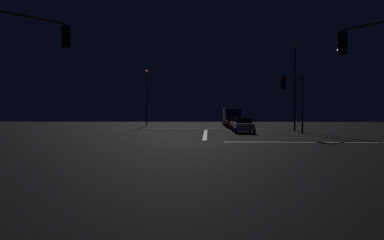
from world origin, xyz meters
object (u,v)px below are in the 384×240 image
at_px(sedan_black, 232,122).
at_px(traffic_signal_sw, 10,54).
at_px(sedan_orange, 238,123).
at_px(box_truck, 232,116).
at_px(streetlamp_left_far, 147,94).
at_px(sedan_white, 243,125).
at_px(streetlamp_right_near, 295,81).
at_px(traffic_signal_ne, 294,94).

xyz_separation_m(sedan_black, traffic_signal_sw, (-12.01, -31.68, 3.70)).
bearing_deg(sedan_black, sedan_orange, -88.24).
bearing_deg(box_truck, sedan_black, -93.24).
bearing_deg(box_truck, sedan_orange, -90.78).
xyz_separation_m(sedan_orange, streetlamp_left_far, (-14.11, 13.88, 4.55)).
xyz_separation_m(sedan_white, streetlamp_right_near, (6.30, 3.89, 4.86)).
distance_m(sedan_black, streetlamp_left_far, 16.32).
bearing_deg(sedan_white, traffic_signal_sw, -122.49).
height_order(streetlamp_left_far, streetlamp_right_near, streetlamp_right_near).
xyz_separation_m(sedan_white, streetlamp_left_far, (-14.01, 19.89, 4.55)).
xyz_separation_m(traffic_signal_ne, streetlamp_left_far, (-18.52, 22.29, 1.49)).
bearing_deg(sedan_black, streetlamp_left_far, 152.50).
height_order(sedan_white, sedan_black, same).
xyz_separation_m(sedan_black, traffic_signal_ne, (4.62, -15.05, 3.06)).
relative_size(streetlamp_left_far, streetlamp_right_near, 0.94).
bearing_deg(sedan_white, box_truck, 89.18).
distance_m(sedan_white, traffic_signal_sw, 22.85).
distance_m(sedan_orange, streetlamp_right_near, 8.16).
height_order(traffic_signal_sw, traffic_signal_ne, traffic_signal_sw).
height_order(sedan_white, streetlamp_right_near, streetlamp_right_near).
bearing_deg(sedan_orange, traffic_signal_sw, -116.00).
xyz_separation_m(sedan_orange, traffic_signal_sw, (-12.21, -25.03, 3.70)).
xyz_separation_m(traffic_signal_sw, traffic_signal_ne, (16.62, 16.62, -0.65)).
bearing_deg(streetlamp_left_far, box_truck, -1.60).
relative_size(sedan_white, streetlamp_right_near, 0.44).
distance_m(sedan_black, traffic_signal_ne, 16.04).
bearing_deg(traffic_signal_sw, sedan_black, 69.24).
height_order(sedan_orange, streetlamp_right_near, streetlamp_right_near).
xyz_separation_m(box_truck, streetlamp_left_far, (-14.29, 0.40, 3.64)).
bearing_deg(traffic_signal_sw, sedan_white, 57.51).
bearing_deg(streetlamp_right_near, sedan_white, -148.30).
distance_m(traffic_signal_sw, streetlamp_left_far, 38.97).
distance_m(sedan_orange, streetlamp_left_far, 20.31).
height_order(box_truck, traffic_signal_ne, traffic_signal_ne).
bearing_deg(sedan_black, sedan_white, -89.51).
bearing_deg(streetlamp_left_far, streetlamp_right_near, -38.23).
bearing_deg(sedan_orange, traffic_signal_ne, -62.30).
relative_size(sedan_orange, streetlamp_right_near, 0.44).
bearing_deg(streetlamp_right_near, sedan_black, 126.17).
bearing_deg(sedan_black, traffic_signal_sw, -110.76).
xyz_separation_m(sedan_black, streetlamp_right_near, (6.41, -8.76, 4.86)).
relative_size(sedan_black, box_truck, 0.52).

